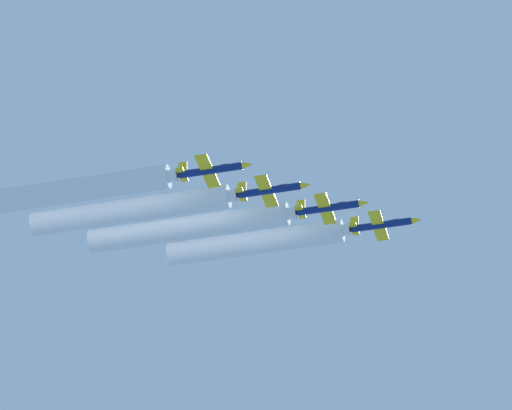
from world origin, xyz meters
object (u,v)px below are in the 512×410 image
object	(u,v)px
jet_second_echelon	(330,208)
jet_third_echelon	(272,190)
jet_fourth_echelon	(213,170)
jet_lead	(384,225)

from	to	relation	value
jet_second_echelon	jet_third_echelon	distance (m)	11.76
jet_second_echelon	jet_fourth_echelon	distance (m)	23.90
jet_second_echelon	jet_fourth_echelon	xyz separation A→B (m)	(17.97, -15.56, -2.53)
jet_second_echelon	jet_third_echelon	bearing A→B (deg)	-43.80
jet_fourth_echelon	jet_lead	bearing A→B (deg)	139.80
jet_lead	jet_third_echelon	xyz separation A→B (m)	(17.68, -15.53, -2.63)
jet_third_echelon	jet_fourth_echelon	bearing A→B (deg)	-38.06
jet_second_echelon	jet_third_echelon	world-z (taller)	jet_second_echelon
jet_second_echelon	jet_fourth_echelon	size ratio (longest dim) A/B	1.00
jet_second_echelon	jet_fourth_echelon	world-z (taller)	jet_second_echelon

